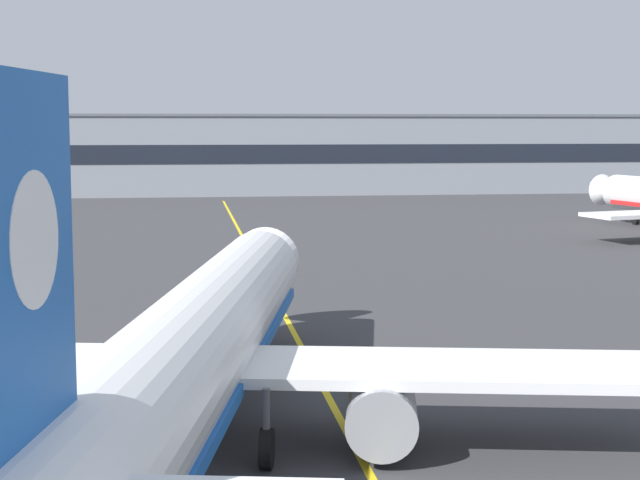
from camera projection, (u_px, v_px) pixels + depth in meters
taxiway_centreline at (291, 327)px, 53.22m from camera, size 0.99×180.00×0.01m
airliner_foreground at (194, 349)px, 32.94m from camera, size 32.32×41.24×11.65m
safety_cone_by_nose_gear at (229, 337)px, 49.65m from camera, size 0.44×0.44×0.55m
terminal_building at (290, 154)px, 156.32m from camera, size 135.96×12.40×12.39m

